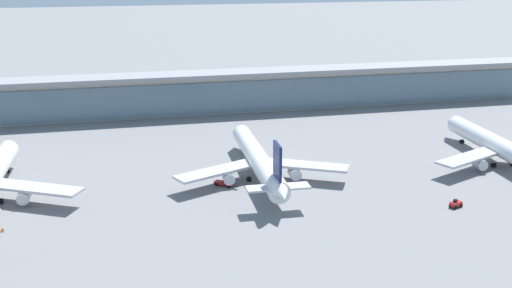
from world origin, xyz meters
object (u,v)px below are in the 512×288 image
object	(u,v)px
airliner_centre_stand	(259,161)
safety_cone_charlie	(2,229)
service_truck_under_wing_red	(225,183)
service_truck_near_nose_red	(456,204)
airliner_right_stand	(502,148)
safety_cone_alpha	(2,230)

from	to	relation	value
airliner_centre_stand	safety_cone_charlie	bearing A→B (deg)	-162.99
service_truck_under_wing_red	service_truck_near_nose_red	bearing A→B (deg)	-27.66
airliner_right_stand	service_truck_under_wing_red	distance (m)	76.10
airliner_right_stand	airliner_centre_stand	bearing A→B (deg)	176.10
airliner_right_stand	safety_cone_charlie	bearing A→B (deg)	-173.84
airliner_centre_stand	airliner_right_stand	world-z (taller)	same
airliner_centre_stand	service_truck_near_nose_red	xyz separation A→B (m)	(39.01, -28.66, -3.99)
airliner_right_stand	safety_cone_alpha	world-z (taller)	airliner_right_stand
airliner_right_stand	service_truck_near_nose_red	bearing A→B (deg)	-138.76
airliner_centre_stand	service_truck_near_nose_red	distance (m)	48.57
airliner_right_stand	service_truck_under_wing_red	bearing A→B (deg)	179.03
service_truck_near_nose_red	service_truck_under_wing_red	world-z (taller)	service_truck_under_wing_red
service_truck_under_wing_red	airliner_centre_stand	bearing A→B (deg)	18.99
safety_cone_alpha	safety_cone_charlie	xyz separation A→B (m)	(-0.05, 0.90, 0.00)
airliner_right_stand	safety_cone_charlie	size ratio (longest dim) A/B	82.76
service_truck_under_wing_red	safety_cone_charlie	distance (m)	51.87
airliner_centre_stand	airliner_right_stand	xyz separation A→B (m)	(66.53, -4.53, 0.00)
service_truck_near_nose_red	airliner_centre_stand	bearing A→B (deg)	143.70
airliner_right_stand	safety_cone_charlie	xyz separation A→B (m)	(-125.68, -13.56, -4.54)
service_truck_under_wing_red	safety_cone_alpha	size ratio (longest dim) A/B	9.02
airliner_centre_stand	service_truck_under_wing_red	bearing A→B (deg)	-161.01
airliner_right_stand	safety_cone_charlie	world-z (taller)	airliner_right_stand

